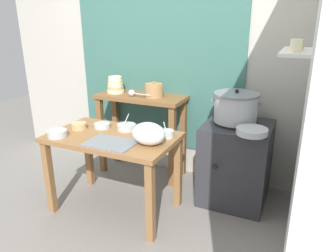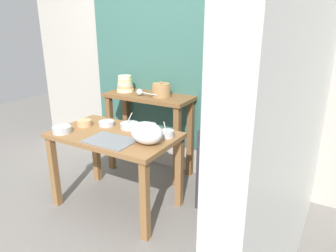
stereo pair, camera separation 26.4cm
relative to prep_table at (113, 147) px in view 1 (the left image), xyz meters
name	(u,v)px [view 1 (the left image)]	position (x,y,z in m)	size (l,w,h in m)	color
ground_plane	(123,216)	(0.13, -0.10, -0.61)	(9.00, 9.00, 0.00)	gray
wall_back	(179,55)	(0.21, 1.00, 0.69)	(4.40, 0.12, 2.60)	#B2ADA3
wall_right	(317,79)	(1.53, 0.11, 0.69)	(0.30, 3.20, 2.60)	silver
prep_table	(113,147)	(0.00, 0.00, 0.00)	(1.10, 0.66, 0.72)	olive
back_shelf_table	(141,115)	(-0.12, 0.73, 0.07)	(0.96, 0.40, 0.90)	brown
stove_block	(236,162)	(0.96, 0.60, -0.23)	(0.60, 0.61, 0.78)	#2D2D33
steamer_pot	(236,107)	(0.92, 0.62, 0.30)	(0.46, 0.41, 0.30)	#B7BABF
clay_pot	(154,90)	(0.04, 0.73, 0.36)	(0.20, 0.20, 0.16)	#A37A4C
bowl_stack_enamel	(115,85)	(-0.43, 0.74, 0.37)	(0.19, 0.19, 0.18)	beige
ladle	(132,93)	(-0.17, 0.66, 0.33)	(0.27, 0.07, 0.07)	#B7BABF
serving_tray	(111,143)	(0.09, -0.17, 0.12)	(0.40, 0.28, 0.01)	slate
plastic_bag	(149,134)	(0.38, -0.06, 0.20)	(0.28, 0.21, 0.18)	white
wide_pan	(252,131)	(1.12, 0.34, 0.20)	(0.26, 0.26, 0.05)	#B7BABF
prep_bowl_0	(57,133)	(-0.41, -0.22, 0.14)	(0.16, 0.16, 0.06)	#B7BABF
prep_bowl_1	(147,127)	(0.22, 0.23, 0.14)	(0.12, 0.12, 0.05)	#B7BABF
prep_bowl_2	(79,126)	(-0.37, 0.02, 0.14)	(0.13, 0.13, 0.06)	tan
prep_bowl_3	(126,127)	(0.04, 0.17, 0.14)	(0.17, 0.17, 0.14)	#B7BABF
prep_bowl_4	(102,125)	(-0.19, 0.13, 0.13)	(0.15, 0.15, 0.04)	#B7BABF
prep_bowl_5	(167,133)	(0.45, 0.15, 0.14)	(0.12, 0.12, 0.13)	#B7BABF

